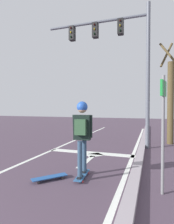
{
  "coord_description": "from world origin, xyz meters",
  "views": [
    {
      "loc": [
        3.39,
        0.77,
        1.69
      ],
      "look_at": [
        1.22,
        7.1,
        1.52
      ],
      "focal_mm": 30.11,
      "sensor_mm": 36.0,
      "label": 1
    }
  ],
  "objects_px": {
    "skateboard": "(82,175)",
    "spare_skateboard": "(50,177)",
    "street_sign_post": "(163,117)",
    "traffic_signal_mast": "(117,48)",
    "skater": "(82,128)",
    "roadside_tree": "(170,98)"
  },
  "relations": [
    {
      "from": "traffic_signal_mast",
      "to": "roadside_tree",
      "type": "relative_size",
      "value": 1.25
    },
    {
      "from": "skater",
      "to": "roadside_tree",
      "type": "relative_size",
      "value": 0.37
    },
    {
      "from": "traffic_signal_mast",
      "to": "street_sign_post",
      "type": "bearing_deg",
      "value": -68.89
    },
    {
      "from": "skater",
      "to": "skateboard",
      "type": "bearing_deg",
      "value": 94.78
    },
    {
      "from": "skateboard",
      "to": "skater",
      "type": "relative_size",
      "value": 0.48
    },
    {
      "from": "skateboard",
      "to": "spare_skateboard",
      "type": "distance_m",
      "value": 0.76
    },
    {
      "from": "spare_skateboard",
      "to": "street_sign_post",
      "type": "bearing_deg",
      "value": 2.42
    },
    {
      "from": "spare_skateboard",
      "to": "street_sign_post",
      "type": "xyz_separation_m",
      "value": [
        2.43,
        0.1,
        1.43
      ]
    },
    {
      "from": "traffic_signal_mast",
      "to": "skateboard",
      "type": "bearing_deg",
      "value": -92.27
    },
    {
      "from": "traffic_signal_mast",
      "to": "street_sign_post",
      "type": "height_order",
      "value": "traffic_signal_mast"
    },
    {
      "from": "skateboard",
      "to": "spare_skateboard",
      "type": "relative_size",
      "value": 1.12
    },
    {
      "from": "traffic_signal_mast",
      "to": "roadside_tree",
      "type": "bearing_deg",
      "value": 30.35
    },
    {
      "from": "street_sign_post",
      "to": "skater",
      "type": "bearing_deg",
      "value": 171.25
    },
    {
      "from": "traffic_signal_mast",
      "to": "skater",
      "type": "bearing_deg",
      "value": -92.24
    },
    {
      "from": "skateboard",
      "to": "traffic_signal_mast",
      "type": "bearing_deg",
      "value": 87.73
    },
    {
      "from": "skater",
      "to": "street_sign_post",
      "type": "relative_size",
      "value": 0.76
    },
    {
      "from": "skateboard",
      "to": "traffic_signal_mast",
      "type": "relative_size",
      "value": 0.14
    },
    {
      "from": "skateboard",
      "to": "spare_skateboard",
      "type": "bearing_deg",
      "value": -149.35
    },
    {
      "from": "skateboard",
      "to": "traffic_signal_mast",
      "type": "height_order",
      "value": "traffic_signal_mast"
    },
    {
      "from": "skateboard",
      "to": "traffic_signal_mast",
      "type": "distance_m",
      "value": 5.7
    },
    {
      "from": "skateboard",
      "to": "street_sign_post",
      "type": "relative_size",
      "value": 0.37
    },
    {
      "from": "spare_skateboard",
      "to": "roadside_tree",
      "type": "bearing_deg",
      "value": 61.48
    }
  ]
}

